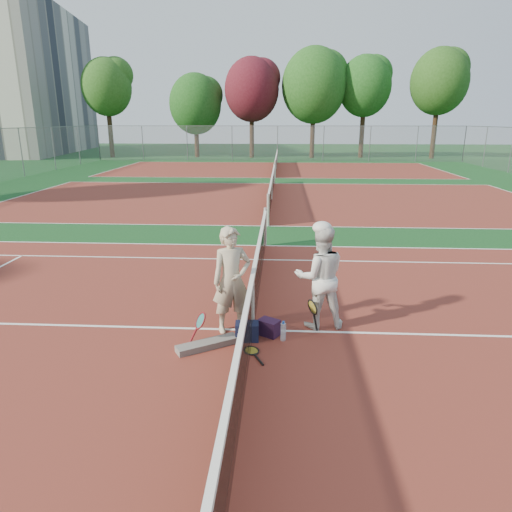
# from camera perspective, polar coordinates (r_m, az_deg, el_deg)

# --- Properties ---
(ground) EXTENTS (130.00, 130.00, 0.00)m
(ground) POSITION_cam_1_polar(r_m,az_deg,el_deg) (7.88, -0.39, -9.27)
(ground) COLOR #113E18
(ground) RESTS_ON ground
(court_main) EXTENTS (23.77, 10.97, 0.01)m
(court_main) POSITION_cam_1_polar(r_m,az_deg,el_deg) (7.88, -0.39, -9.25)
(court_main) COLOR maroon
(court_main) RESTS_ON ground
(court_far_a) EXTENTS (23.77, 10.97, 0.01)m
(court_far_a) POSITION_cam_1_polar(r_m,az_deg,el_deg) (20.87, 1.98, 7.09)
(court_far_a) COLOR maroon
(court_far_a) RESTS_ON ground
(court_far_b) EXTENTS (23.77, 10.97, 0.01)m
(court_far_b) POSITION_cam_1_polar(r_m,az_deg,el_deg) (34.26, 2.53, 10.81)
(court_far_b) COLOR maroon
(court_far_b) RESTS_ON ground
(net_main) EXTENTS (0.10, 10.98, 1.02)m
(net_main) POSITION_cam_1_polar(r_m,az_deg,el_deg) (7.68, -0.40, -5.84)
(net_main) COLOR black
(net_main) RESTS_ON ground
(net_far_a) EXTENTS (0.10, 10.98, 1.02)m
(net_far_a) POSITION_cam_1_polar(r_m,az_deg,el_deg) (20.79, 2.00, 8.47)
(net_far_a) COLOR black
(net_far_a) RESTS_ON ground
(net_far_b) EXTENTS (0.10, 10.98, 1.02)m
(net_far_b) POSITION_cam_1_polar(r_m,az_deg,el_deg) (34.21, 2.54, 11.65)
(net_far_b) COLOR black
(net_far_b) RESTS_ON ground
(fence_back) EXTENTS (32.00, 0.06, 3.00)m
(fence_back) POSITION_cam_1_polar(r_m,az_deg,el_deg) (41.13, 2.71, 13.86)
(fence_back) COLOR slate
(fence_back) RESTS_ON ground
(apartment_block) EXTENTS (12.96, 23.18, 15.00)m
(apartment_block) POSITION_cam_1_polar(r_m,az_deg,el_deg) (58.61, -27.36, 18.82)
(apartment_block) COLOR beige
(apartment_block) RESTS_ON ground
(player_a) EXTENTS (0.77, 0.65, 1.80)m
(player_a) POSITION_cam_1_polar(r_m,az_deg,el_deg) (7.56, -3.06, -3.05)
(player_a) COLOR #B5A88C
(player_a) RESTS_ON ground
(player_b) EXTENTS (0.95, 0.79, 1.79)m
(player_b) POSITION_cam_1_polar(r_m,az_deg,el_deg) (7.80, 8.01, -2.61)
(player_b) COLOR silver
(player_b) RESTS_ON ground
(racket_red) EXTENTS (0.41, 0.40, 0.54)m
(racket_red) POSITION_cam_1_polar(r_m,az_deg,el_deg) (7.35, -6.93, -9.09)
(racket_red) COLOR maroon
(racket_red) RESTS_ON ground
(racket_black_held) EXTENTS (0.30, 0.32, 0.59)m
(racket_black_held) POSITION_cam_1_polar(r_m,az_deg,el_deg) (7.75, 7.03, -7.49)
(racket_black_held) COLOR black
(racket_black_held) RESTS_ON ground
(racket_spare) EXTENTS (0.50, 0.66, 0.03)m
(racket_spare) POSITION_cam_1_polar(r_m,az_deg,el_deg) (7.21, -0.60, -11.75)
(racket_spare) COLOR black
(racket_spare) RESTS_ON ground
(sports_bag_navy) EXTENTS (0.39, 0.28, 0.30)m
(sports_bag_navy) POSITION_cam_1_polar(r_m,az_deg,el_deg) (7.51, -1.13, -9.40)
(sports_bag_navy) COLOR black
(sports_bag_navy) RESTS_ON ground
(sports_bag_purple) EXTENTS (0.41, 0.37, 0.27)m
(sports_bag_purple) POSITION_cam_1_polar(r_m,az_deg,el_deg) (7.67, 1.63, -8.93)
(sports_bag_purple) COLOR #27102D
(sports_bag_purple) RESTS_ON ground
(net_cover_canvas) EXTENTS (0.97, 0.73, 0.11)m
(net_cover_canvas) POSITION_cam_1_polar(r_m,az_deg,el_deg) (7.35, -6.07, -10.93)
(net_cover_canvas) COLOR #625D59
(net_cover_canvas) RESTS_ON ground
(water_bottle) EXTENTS (0.09, 0.09, 0.30)m
(water_bottle) POSITION_cam_1_polar(r_m,az_deg,el_deg) (7.50, 3.43, -9.47)
(water_bottle) COLOR #C7E6FC
(water_bottle) RESTS_ON ground
(tree_back_0) EXTENTS (4.61, 4.61, 9.10)m
(tree_back_0) POSITION_cam_1_polar(r_m,az_deg,el_deg) (47.57, -18.17, 19.40)
(tree_back_0) COLOR #382314
(tree_back_0) RESTS_ON ground
(tree_back_1) EXTENTS (4.91, 4.91, 7.77)m
(tree_back_1) POSITION_cam_1_polar(r_m,az_deg,el_deg) (45.90, -7.58, 18.30)
(tree_back_1) COLOR #382314
(tree_back_1) RESTS_ON ground
(tree_back_maroon) EXTENTS (5.07, 5.07, 9.11)m
(tree_back_maroon) POSITION_cam_1_polar(r_m,az_deg,el_deg) (45.03, -0.55, 20.05)
(tree_back_maroon) COLOR #382314
(tree_back_maroon) RESTS_ON ground
(tree_back_3) EXTENTS (5.94, 5.94, 9.95)m
(tree_back_3) POSITION_cam_1_polar(r_m,az_deg,el_deg) (45.04, 7.27, 20.37)
(tree_back_3) COLOR #382314
(tree_back_3) RESTS_ON ground
(tree_back_4) EXTENTS (4.83, 4.83, 9.27)m
(tree_back_4) POSITION_cam_1_polar(r_m,az_deg,el_deg) (46.08, 13.45, 19.92)
(tree_back_4) COLOR #382314
(tree_back_4) RESTS_ON ground
(tree_back_5) EXTENTS (5.13, 5.13, 9.78)m
(tree_back_5) POSITION_cam_1_polar(r_m,az_deg,el_deg) (47.07, 21.95, 19.55)
(tree_back_5) COLOR #382314
(tree_back_5) RESTS_ON ground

